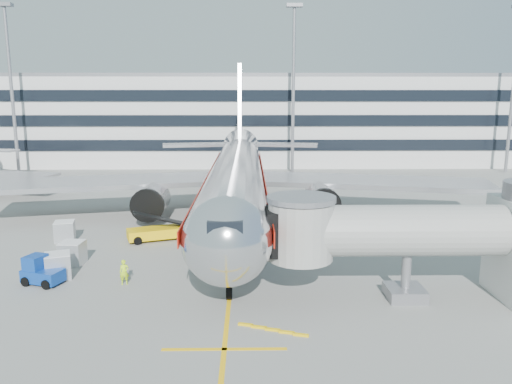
{
  "coord_description": "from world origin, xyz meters",
  "views": [
    {
      "loc": [
        1.22,
        -35.97,
        11.88
      ],
      "look_at": [
        1.77,
        5.04,
        4.0
      ],
      "focal_mm": 35.0,
      "sensor_mm": 36.0,
      "label": 1
    }
  ],
  "objects_px": {
    "cargo_container_right": "(65,231)",
    "baggage_tug": "(41,272)",
    "cargo_container_front": "(73,253)",
    "belt_loader": "(158,231)",
    "ramp_worker": "(124,272)",
    "cargo_container_left": "(58,266)",
    "main_jet": "(237,177)"
  },
  "relations": [
    {
      "from": "cargo_container_left",
      "to": "cargo_container_right",
      "type": "relative_size",
      "value": 1.1
    },
    {
      "from": "cargo_container_right",
      "to": "baggage_tug",
      "type": "bearing_deg",
      "value": -78.46
    },
    {
      "from": "baggage_tug",
      "to": "ramp_worker",
      "type": "relative_size",
      "value": 1.71
    },
    {
      "from": "cargo_container_left",
      "to": "cargo_container_front",
      "type": "height_order",
      "value": "cargo_container_left"
    },
    {
      "from": "cargo_container_left",
      "to": "main_jet",
      "type": "bearing_deg",
      "value": 54.38
    },
    {
      "from": "baggage_tug",
      "to": "cargo_container_left",
      "type": "relative_size",
      "value": 1.37
    },
    {
      "from": "main_jet",
      "to": "cargo_container_left",
      "type": "distance_m",
      "value": 20.01
    },
    {
      "from": "cargo_container_left",
      "to": "cargo_container_right",
      "type": "distance_m",
      "value": 9.16
    },
    {
      "from": "main_jet",
      "to": "cargo_container_left",
      "type": "height_order",
      "value": "main_jet"
    },
    {
      "from": "main_jet",
      "to": "cargo_container_right",
      "type": "distance_m",
      "value": 16.32
    },
    {
      "from": "main_jet",
      "to": "cargo_container_front",
      "type": "distance_m",
      "value": 17.84
    },
    {
      "from": "belt_loader",
      "to": "cargo_container_right",
      "type": "distance_m",
      "value": 7.76
    },
    {
      "from": "cargo_container_right",
      "to": "ramp_worker",
      "type": "distance_m",
      "value": 12.4
    },
    {
      "from": "main_jet",
      "to": "belt_loader",
      "type": "bearing_deg",
      "value": -132.23
    },
    {
      "from": "cargo_container_left",
      "to": "cargo_container_front",
      "type": "relative_size",
      "value": 1.23
    },
    {
      "from": "main_jet",
      "to": "ramp_worker",
      "type": "height_order",
      "value": "main_jet"
    },
    {
      "from": "cargo_container_left",
      "to": "cargo_container_right",
      "type": "xyz_separation_m",
      "value": [
        -2.72,
        8.75,
        -0.01
      ]
    },
    {
      "from": "cargo_container_left",
      "to": "ramp_worker",
      "type": "distance_m",
      "value": 4.83
    },
    {
      "from": "baggage_tug",
      "to": "cargo_container_left",
      "type": "distance_m",
      "value": 1.25
    },
    {
      "from": "belt_loader",
      "to": "cargo_container_front",
      "type": "relative_size",
      "value": 3.26
    },
    {
      "from": "cargo_container_right",
      "to": "cargo_container_front",
      "type": "bearing_deg",
      "value": -65.51
    },
    {
      "from": "baggage_tug",
      "to": "cargo_container_right",
      "type": "relative_size",
      "value": 1.5
    },
    {
      "from": "cargo_container_left",
      "to": "belt_loader",
      "type": "bearing_deg",
      "value": 60.57
    },
    {
      "from": "belt_loader",
      "to": "ramp_worker",
      "type": "height_order",
      "value": "belt_loader"
    },
    {
      "from": "main_jet",
      "to": "cargo_container_right",
      "type": "bearing_deg",
      "value": -152.86
    },
    {
      "from": "belt_loader",
      "to": "ramp_worker",
      "type": "relative_size",
      "value": 3.32
    },
    {
      "from": "belt_loader",
      "to": "cargo_container_left",
      "type": "xyz_separation_m",
      "value": [
        -5.04,
        -8.93,
        0.13
      ]
    },
    {
      "from": "ramp_worker",
      "to": "cargo_container_right",
      "type": "bearing_deg",
      "value": 109.91
    },
    {
      "from": "baggage_tug",
      "to": "cargo_container_front",
      "type": "bearing_deg",
      "value": 79.63
    },
    {
      "from": "baggage_tug",
      "to": "ramp_worker",
      "type": "bearing_deg",
      "value": -2.04
    },
    {
      "from": "baggage_tug",
      "to": "main_jet",
      "type": "bearing_deg",
      "value": 54.4
    },
    {
      "from": "cargo_container_front",
      "to": "belt_loader",
      "type": "bearing_deg",
      "value": 50.35
    }
  ]
}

